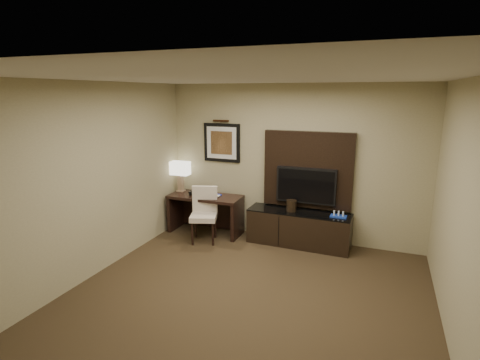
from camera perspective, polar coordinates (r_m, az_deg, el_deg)
The scene contains 19 objects.
floor at distance 4.77m, azimuth -0.21°, elevation -19.16°, with size 4.50×5.00×0.01m, color #342617.
ceiling at distance 4.03m, azimuth -0.24°, elevation 15.38°, with size 4.50×5.00×0.01m, color silver.
wall_back at distance 6.53m, azimuth 7.84°, elevation 2.52°, with size 4.50×0.01×2.70m, color tan.
wall_front at distance 2.27m, azimuth -25.62°, elevation -20.05°, with size 4.50×0.01×2.70m, color tan.
wall_left at distance 5.42m, azimuth -22.97°, elevation -0.62°, with size 0.01×5.00×2.70m, color tan.
wall_right at distance 4.01m, azimuth 31.48°, elevation -6.19°, with size 0.01×5.00×2.70m, color tan.
desk at distance 6.96m, azimuth -5.26°, elevation -5.19°, with size 1.33×0.57×0.71m, color black.
credenza at distance 6.48m, azimuth 8.92°, elevation -7.28°, with size 1.72×0.48×0.59m, color black.
tv_wall_panel at distance 6.42m, azimuth 10.30°, elevation 1.53°, with size 1.50×0.12×1.30m, color black.
tv at distance 6.38m, azimuth 10.03°, elevation -0.83°, with size 1.00×0.08×0.60m, color black.
artwork at distance 6.87m, azimuth -2.76°, elevation 5.70°, with size 0.70×0.04×0.70m, color black.
picture_light at distance 6.80m, azimuth -2.93°, elevation 9.00°, with size 0.04×0.04×0.30m, color #442515.
desk_chair at distance 6.52m, azimuth -5.56°, elevation -5.52°, with size 0.44×0.51×0.92m, color beige, non-canonical shape.
table_lamp at distance 7.15m, azimuth -9.06°, elevation 0.63°, with size 0.36×0.21×0.59m, color #A18364, non-canonical shape.
desk_phone at distance 6.89m, azimuth -6.73°, elevation -1.91°, with size 0.19×0.17×0.09m, color black, non-canonical shape.
blue_folder at distance 6.78m, azimuth -4.32°, elevation -2.42°, with size 0.23×0.31×0.02m, color #1C30B6.
book at distance 6.73m, azimuth -4.81°, elevation -1.58°, with size 0.18×0.02×0.24m, color #9E987C.
ice_bucket at distance 6.36m, azimuth 7.85°, elevation -3.88°, with size 0.17×0.17×0.19m, color black.
minibar_tray at distance 6.23m, azimuth 14.79°, elevation -5.06°, with size 0.26×0.15×0.09m, color #193AA8, non-canonical shape.
Camera 1 is at (1.47, -3.75, 2.55)m, focal length 28.00 mm.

